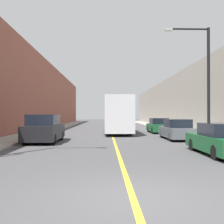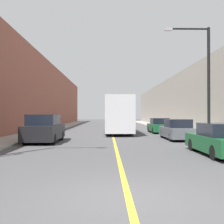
# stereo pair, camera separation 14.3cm
# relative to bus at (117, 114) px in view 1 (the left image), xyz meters

# --- Properties ---
(ground_plane) EXTENTS (200.00, 200.00, 0.00)m
(ground_plane) POSITION_rel_bus_xyz_m (-0.57, -21.45, -1.88)
(ground_plane) COLOR #474749
(sidewalk_left) EXTENTS (2.67, 72.00, 0.12)m
(sidewalk_left) POSITION_rel_bus_xyz_m (-7.95, 8.55, -1.82)
(sidewalk_left) COLOR #9E998E
(sidewalk_left) RESTS_ON ground
(sidewalk_right) EXTENTS (2.67, 72.00, 0.12)m
(sidewalk_right) POSITION_rel_bus_xyz_m (6.80, 8.55, -1.82)
(sidewalk_right) COLOR #9E998E
(sidewalk_right) RESTS_ON ground
(building_row_left) EXTENTS (4.00, 72.00, 9.42)m
(building_row_left) POSITION_rel_bus_xyz_m (-11.28, 8.55, 2.83)
(building_row_left) COLOR brown
(building_row_left) RESTS_ON ground
(building_row_right) EXTENTS (4.00, 72.00, 7.31)m
(building_row_right) POSITION_rel_bus_xyz_m (10.14, 8.55, 1.77)
(building_row_right) COLOR gray
(building_row_right) RESTS_ON ground
(road_center_line) EXTENTS (0.16, 72.00, 0.01)m
(road_center_line) POSITION_rel_bus_xyz_m (-0.57, 8.55, -1.88)
(road_center_line) COLOR gold
(road_center_line) RESTS_ON ground
(bus) EXTENTS (2.51, 12.00, 3.53)m
(bus) POSITION_rel_bus_xyz_m (0.00, 0.00, 0.00)
(bus) COLOR silver
(bus) RESTS_ON ground
(parked_suv_left) EXTENTS (2.02, 4.59, 1.87)m
(parked_suv_left) POSITION_rel_bus_xyz_m (-5.31, -9.58, -1.02)
(parked_suv_left) COLOR black
(parked_suv_left) RESTS_ON ground
(car_right_near) EXTENTS (1.86, 4.58, 1.47)m
(car_right_near) POSITION_rel_bus_xyz_m (4.16, -15.31, -1.22)
(car_right_near) COLOR #145128
(car_right_near) RESTS_ON ground
(car_right_mid) EXTENTS (1.84, 4.57, 1.52)m
(car_right_mid) POSITION_rel_bus_xyz_m (4.17, -7.82, -1.20)
(car_right_mid) COLOR #51565B
(car_right_mid) RESTS_ON ground
(car_right_far) EXTENTS (1.86, 4.30, 1.51)m
(car_right_far) POSITION_rel_bus_xyz_m (4.25, -0.69, -1.20)
(car_right_far) COLOR #145128
(car_right_far) RESTS_ON ground
(street_lamp_right) EXTENTS (3.06, 0.24, 7.61)m
(street_lamp_right) POSITION_rel_bus_xyz_m (5.48, -9.85, 2.64)
(street_lamp_right) COLOR black
(street_lamp_right) RESTS_ON sidewalk_right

